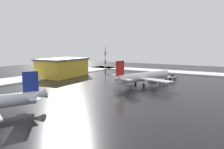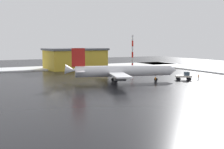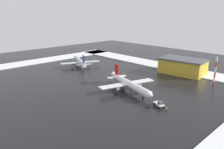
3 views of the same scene
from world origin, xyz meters
name	(u,v)px [view 1 (image 1 of 3)]	position (x,y,z in m)	size (l,w,h in m)	color
ground_plane	(115,94)	(0.00, 0.00, 0.00)	(240.00, 240.00, 0.00)	black
snow_bank_far	(17,80)	(0.00, -50.00, 0.25)	(152.00, 16.00, 0.50)	white
snow_bank_left	(178,72)	(-67.00, 0.00, 0.25)	(14.00, 116.00, 0.50)	white
airplane_foreground_jet	(143,77)	(-19.17, 0.54, 3.22)	(32.18, 27.06, 9.73)	white
pushback_tug	(171,77)	(-38.40, 5.15, 1.28)	(5.10, 3.93, 2.50)	silver
ground_crew_mid_apron	(177,77)	(-42.50, 6.61, 0.97)	(0.36, 0.36, 1.71)	black
ground_crew_beside_wing	(163,81)	(-27.53, 5.56, 0.97)	(0.36, 0.36, 1.71)	black
antenna_mast	(105,60)	(-42.59, -32.86, 7.23)	(0.70, 0.70, 14.46)	red
cargo_hangar	(63,67)	(-20.47, -43.00, 4.44)	(26.36, 17.39, 8.80)	gold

